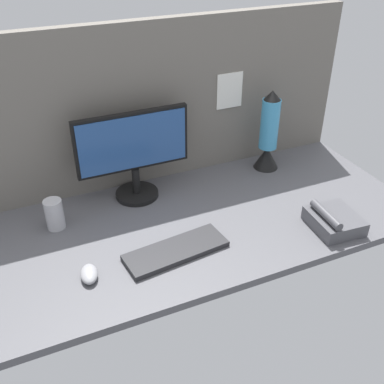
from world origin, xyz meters
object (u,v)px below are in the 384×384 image
(lava_lamp, at_px, (268,137))
(keyboard, at_px, (176,251))
(monitor, at_px, (133,151))
(mouse, at_px, (89,274))
(desk_phone, at_px, (333,221))
(mug_steel, at_px, (55,214))

(lava_lamp, bearing_deg, keyboard, -146.82)
(monitor, height_order, mouse, monitor)
(mouse, height_order, lava_lamp, lava_lamp)
(monitor, height_order, lava_lamp, same)
(keyboard, xyz_separation_m, mouse, (-0.31, -0.00, 0.01))
(lava_lamp, bearing_deg, mouse, -156.34)
(lava_lamp, relative_size, desk_phone, 1.84)
(mug_steel, bearing_deg, mouse, -81.38)
(mouse, bearing_deg, desk_phone, 3.51)
(lava_lamp, xyz_separation_m, desk_phone, (-0.01, -0.51, -0.12))
(keyboard, relative_size, mouse, 3.85)
(mouse, height_order, desk_phone, desk_phone)
(desk_phone, bearing_deg, lava_lamp, 88.34)
(desk_phone, bearing_deg, monitor, 139.57)
(keyboard, height_order, lava_lamp, lava_lamp)
(monitor, distance_m, desk_phone, 0.82)
(mug_steel, relative_size, desk_phone, 0.59)
(mouse, distance_m, desk_phone, 0.92)
(lava_lamp, bearing_deg, mug_steel, -175.38)
(mouse, distance_m, mug_steel, 0.33)
(mug_steel, height_order, desk_phone, mug_steel)
(monitor, height_order, desk_phone, monitor)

